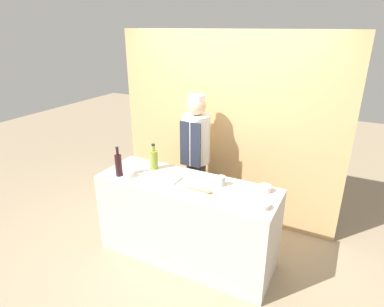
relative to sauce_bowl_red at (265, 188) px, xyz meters
name	(u,v)px	position (x,y,z in m)	size (l,w,h in m)	color
ground_plane	(187,255)	(-0.77, -0.20, -0.95)	(14.00, 14.00, 0.00)	tan
cabinet_wall	(227,128)	(-0.77, 0.91, 0.25)	(2.94, 0.18, 2.40)	tan
counter	(186,220)	(-0.77, -0.20, -0.49)	(1.92, 0.66, 0.92)	beige
sauce_bowl_red	(265,188)	(0.00, 0.00, 0.00)	(0.13, 0.13, 0.06)	white
sauce_bowl_white	(129,174)	(-1.39, -0.35, 0.00)	(0.11, 0.11, 0.05)	white
sauce_bowl_yellow	(262,205)	(0.06, -0.32, -0.01)	(0.14, 0.14, 0.05)	white
cutting_board	(166,178)	(-1.01, -0.21, -0.02)	(0.31, 0.19, 0.02)	white
bottle_wine	(119,165)	(-1.50, -0.38, 0.10)	(0.07, 0.07, 0.33)	black
bottle_oil	(154,159)	(-1.26, -0.05, 0.08)	(0.09, 0.09, 0.30)	olive
cup_steel	(221,181)	(-0.43, -0.08, 0.02)	(0.09, 0.09, 0.10)	#B7B7BC
wooden_spoon	(203,191)	(-0.53, -0.30, -0.02)	(0.29, 0.05, 0.03)	#B2844C
chef_center	(196,155)	(-1.01, 0.51, -0.03)	(0.34, 0.34, 1.69)	#28282D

